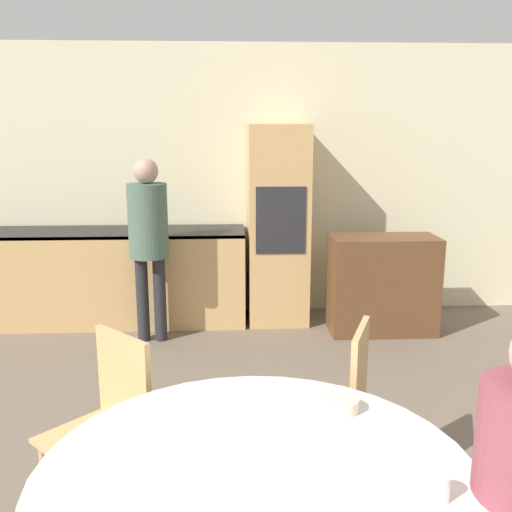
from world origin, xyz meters
name	(u,v)px	position (x,y,z in m)	size (l,w,h in m)	color
wall_back	(248,182)	(0.00, 4.98, 1.30)	(6.99, 0.05, 2.60)	beige
kitchen_counter	(107,275)	(-1.35, 4.64, 0.46)	(2.60, 0.60, 0.89)	tan
oven_unit	(278,225)	(0.27, 4.65, 0.93)	(0.55, 0.59, 1.85)	tan
sideboard	(382,285)	(1.18, 4.26, 0.44)	(0.94, 0.45, 0.88)	brown
chair_far_left	(108,419)	(-0.76, 1.80, 0.51)	(0.57, 0.57, 0.90)	tan
chair_far_right	(338,401)	(0.34, 1.94, 0.51)	(0.52, 0.52, 0.90)	tan
person_standing	(148,231)	(-0.87, 4.13, 0.97)	(0.33, 0.33, 1.58)	#262628
cup	(439,487)	(0.44, 0.87, 0.76)	(0.07, 0.07, 0.08)	white
bowl_near	(341,404)	(0.25, 1.44, 0.75)	(0.14, 0.14, 0.05)	beige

